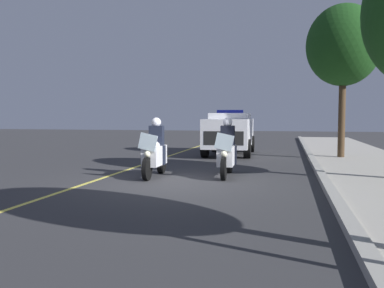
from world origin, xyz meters
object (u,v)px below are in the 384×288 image
(tree_far_back, at_px, (343,46))
(police_motorcycle_lead_left, at_px, (155,153))
(police_suv, at_px, (230,131))
(police_motorcycle_lead_right, at_px, (227,153))

(tree_far_back, bearing_deg, police_motorcycle_lead_left, -42.83)
(police_suv, bearing_deg, tree_far_back, 76.68)
(police_suv, bearing_deg, police_motorcycle_lead_left, -8.90)
(tree_far_back, bearing_deg, police_suv, -103.32)
(police_motorcycle_lead_left, relative_size, tree_far_back, 0.35)
(police_motorcycle_lead_right, bearing_deg, police_motorcycle_lead_left, -75.61)
(police_suv, relative_size, tree_far_back, 0.81)
(tree_far_back, bearing_deg, police_motorcycle_lead_right, -33.48)
(police_motorcycle_lead_right, height_order, tree_far_back, tree_far_back)
(police_motorcycle_lead_right, bearing_deg, tree_far_back, 146.52)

